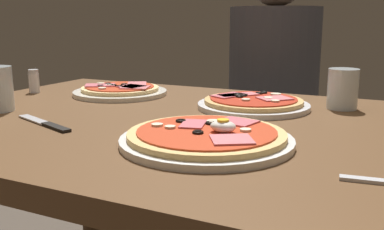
# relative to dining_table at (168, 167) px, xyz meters

# --- Properties ---
(dining_table) EXTENTS (1.16, 0.85, 0.73)m
(dining_table) POSITION_rel_dining_table_xyz_m (0.00, 0.00, 0.00)
(dining_table) COLOR brown
(dining_table) RESTS_ON ground
(pizza_foreground) EXTENTS (0.30, 0.30, 0.05)m
(pizza_foreground) POSITION_rel_dining_table_xyz_m (0.16, -0.15, 0.13)
(pizza_foreground) COLOR white
(pizza_foreground) RESTS_ON dining_table
(pizza_across_left) EXTENTS (0.27, 0.27, 0.03)m
(pizza_across_left) POSITION_rel_dining_table_xyz_m (0.14, 0.18, 0.12)
(pizza_across_left) COLOR white
(pizza_across_left) RESTS_ON dining_table
(pizza_across_right) EXTENTS (0.26, 0.26, 0.03)m
(pizza_across_right) POSITION_rel_dining_table_xyz_m (-0.26, 0.20, 0.12)
(pizza_across_right) COLOR silver
(pizza_across_right) RESTS_ON dining_table
(water_glass_near) EXTENTS (0.07, 0.07, 0.10)m
(water_glass_near) POSITION_rel_dining_table_xyz_m (0.33, 0.27, 0.15)
(water_glass_near) COLOR silver
(water_glass_near) RESTS_ON dining_table
(knife) EXTENTS (0.19, 0.08, 0.01)m
(knife) POSITION_rel_dining_table_xyz_m (-0.18, -0.17, 0.12)
(knife) COLOR silver
(knife) RESTS_ON dining_table
(salt_shaker) EXTENTS (0.03, 0.03, 0.07)m
(salt_shaker) POSITION_rel_dining_table_xyz_m (-0.51, 0.12, 0.15)
(salt_shaker) COLOR white
(salt_shaker) RESTS_ON dining_table
(diner_person) EXTENTS (0.32, 0.32, 1.18)m
(diner_person) POSITION_rel_dining_table_xyz_m (0.02, 0.74, -0.06)
(diner_person) COLOR black
(diner_person) RESTS_ON ground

